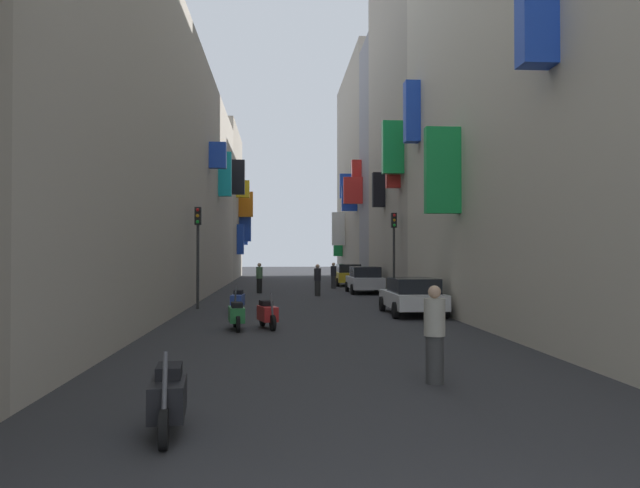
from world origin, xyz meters
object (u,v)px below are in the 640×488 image
at_px(parked_car_silver, 365,279).
at_px(pedestrian_near_right, 435,334).
at_px(scooter_red, 267,313).
at_px(scooter_blue, 238,300).
at_px(scooter_green, 236,315).
at_px(parked_car_white, 412,295).
at_px(traffic_light_near_corner, 394,241).
at_px(traffic_light_far_corner, 198,239).
at_px(pedestrian_near_left, 318,280).
at_px(pedestrian_mid_street, 259,278).
at_px(parked_car_yellow, 348,274).
at_px(pedestrian_crossing, 333,276).
at_px(scooter_black, 168,397).

height_order(parked_car_silver, pedestrian_near_right, pedestrian_near_right).
bearing_deg(scooter_red, scooter_blue, 103.56).
bearing_deg(scooter_green, parked_car_white, 31.90).
xyz_separation_m(scooter_blue, traffic_light_near_corner, (7.42, 5.78, 2.50)).
xyz_separation_m(scooter_blue, traffic_light_far_corner, (-1.77, 1.46, 2.45)).
height_order(pedestrian_near_left, pedestrian_mid_street, pedestrian_mid_street).
distance_m(scooter_green, traffic_light_near_corner, 13.57).
xyz_separation_m(parked_car_yellow, pedestrian_mid_street, (-6.12, -7.65, 0.08)).
bearing_deg(pedestrian_mid_street, parked_car_yellow, 51.34).
height_order(parked_car_silver, parked_car_yellow, same).
xyz_separation_m(parked_car_silver, traffic_light_far_corner, (-8.42, -9.24, 2.11)).
height_order(parked_car_silver, traffic_light_near_corner, traffic_light_near_corner).
bearing_deg(parked_car_yellow, traffic_light_far_corner, -115.86).
height_order(parked_car_silver, pedestrian_crossing, pedestrian_crossing).
bearing_deg(parked_car_white, pedestrian_near_right, -100.98).
relative_size(scooter_red, pedestrian_mid_street, 0.98).
bearing_deg(parked_car_white, pedestrian_crossing, 94.84).
xyz_separation_m(parked_car_silver, pedestrian_crossing, (-1.40, 4.62, 0.06)).
bearing_deg(parked_car_yellow, pedestrian_near_right, -93.95).
relative_size(scooter_green, traffic_light_near_corner, 0.42).
xyz_separation_m(scooter_black, pedestrian_near_right, (4.22, 2.64, 0.41)).
bearing_deg(scooter_red, scooter_green, -164.89).
relative_size(traffic_light_near_corner, traffic_light_far_corner, 1.02).
distance_m(parked_car_silver, pedestrian_mid_street, 6.17).
bearing_deg(scooter_red, traffic_light_near_corner, 60.92).
height_order(scooter_blue, scooter_green, same).
bearing_deg(pedestrian_mid_street, pedestrian_crossing, 41.56).
relative_size(scooter_black, pedestrian_near_right, 1.01).
relative_size(parked_car_white, scooter_red, 2.38).
xyz_separation_m(parked_car_silver, scooter_red, (-5.38, -15.98, -0.34)).
height_order(parked_car_white, traffic_light_near_corner, traffic_light_near_corner).
xyz_separation_m(parked_car_white, pedestrian_near_left, (-2.94, 10.10, 0.13)).
bearing_deg(scooter_black, parked_car_silver, 76.36).
height_order(pedestrian_mid_street, traffic_light_far_corner, traffic_light_far_corner).
relative_size(scooter_green, pedestrian_near_left, 1.05).
xyz_separation_m(scooter_green, pedestrian_near_right, (4.07, -7.75, 0.41)).
xyz_separation_m(pedestrian_mid_street, traffic_light_far_corner, (-2.27, -9.65, 2.03)).
bearing_deg(scooter_black, traffic_light_near_corner, 71.58).
bearing_deg(scooter_blue, pedestrian_mid_street, 87.44).
distance_m(scooter_blue, pedestrian_near_left, 9.32).
bearing_deg(scooter_blue, parked_car_white, -13.33).
distance_m(parked_car_white, pedestrian_crossing, 16.97).
height_order(scooter_black, pedestrian_crossing, pedestrian_crossing).
xyz_separation_m(parked_car_silver, scooter_blue, (-6.65, -10.70, -0.34)).
height_order(pedestrian_near_right, traffic_light_near_corner, traffic_light_near_corner).
xyz_separation_m(parked_car_silver, traffic_light_near_corner, (0.77, -4.92, 2.17)).
bearing_deg(pedestrian_near_right, parked_car_yellow, 86.05).
distance_m(parked_car_white, scooter_green, 7.47).
xyz_separation_m(pedestrian_near_right, traffic_light_near_corner, (3.01, 19.05, 2.09)).
height_order(scooter_green, traffic_light_near_corner, traffic_light_near_corner).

